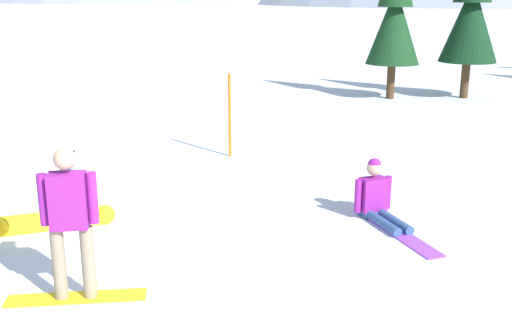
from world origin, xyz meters
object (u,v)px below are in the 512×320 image
Objects in this scene: trail_marker_pole at (230,115)px; pine_tree_young at (472,7)px; snowboarder_foreground at (70,222)px; backpack_teal at (68,179)px; loose_snowboard_near_left at (53,220)px; snowboarder_midground at (379,200)px; pine_tree_leaning at (395,11)px.

trail_marker_pole is 10.73m from pine_tree_young.
snowboarder_foreground is 4.48m from backpack_teal.
snowboarder_foreground is at bearing -116.43° from pine_tree_young.
loose_snowboard_near_left is 15.49m from pine_tree_young.
snowboarder_midground is 12.57m from pine_tree_young.
snowboarder_midground is 1.01× the size of trail_marker_pole.
backpack_teal is 0.31× the size of trail_marker_pole.
snowboarder_foreground is at bearing -59.25° from loose_snowboard_near_left.
backpack_teal is 0.10× the size of pine_tree_young.
pine_tree_leaning reaches higher than backpack_teal.
snowboarder_midground is 1.08× the size of loose_snowboard_near_left.
pine_tree_leaning is at bearing 62.50° from trail_marker_pole.
trail_marker_pole is at bearing -128.30° from pine_tree_young.
snowboarder_foreground is 0.34× the size of pine_tree_leaning.
trail_marker_pole is (1.92, 4.41, 0.74)m from loose_snowboard_near_left.
loose_snowboard_near_left is 0.30× the size of pine_tree_young.
snowboarder_foreground reaches higher than trail_marker_pole.
pine_tree_young is (7.28, 14.64, 2.00)m from snowboarder_foreground.
snowboarder_foreground is 16.48m from pine_tree_young.
loose_snowboard_near_left is 13.91m from pine_tree_leaning.
backpack_teal is at bearing -130.58° from pine_tree_young.
loose_snowboard_near_left is 4.87m from trail_marker_pole.
trail_marker_pole is at bearing 66.49° from loose_snowboard_near_left.
loose_snowboard_near_left is at bearing -113.51° from trail_marker_pole.
backpack_teal is at bearing 107.98° from loose_snowboard_near_left.
pine_tree_young reaches higher than loose_snowboard_near_left.
pine_tree_young is (3.68, 11.73, 2.62)m from snowboarder_midground.
snowboarder_foreground reaches higher than snowboarder_midground.
trail_marker_pole reaches higher than backpack_teal.
snowboarder_foreground is 1.08× the size of loose_snowboard_near_left.
loose_snowboard_near_left is 2.99× the size of backpack_teal.
pine_tree_leaning is at bearing 83.76° from snowboarder_midground.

